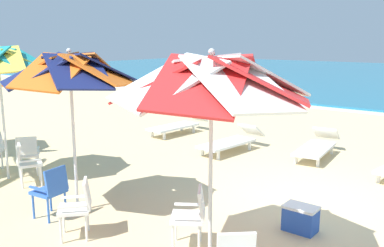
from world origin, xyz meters
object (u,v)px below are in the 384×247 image
Objects in this scene: plastic_chair_3 at (51,189)px; sun_lounger_1 at (317,146)px; plastic_chair_1 at (192,214)px; plastic_chair_6 at (28,153)px; beach_umbrella_0 at (211,81)px; plastic_chair_4 at (26,161)px; sun_lounger_3 at (178,125)px; sun_lounger_2 at (232,141)px; plastic_chair_2 at (79,205)px; cooler_box at (300,218)px; beach_umbrella_1 at (70,71)px.

plastic_chair_3 reaches higher than sun_lounger_1.
plastic_chair_1 is 1.00× the size of plastic_chair_6.
beach_umbrella_0 is 5.04m from plastic_chair_4.
plastic_chair_6 reaches higher than sun_lounger_3.
sun_lounger_1 is at bearing 56.35° from plastic_chair_4.
sun_lounger_1 and sun_lounger_2 have the same top height.
plastic_chair_6 is at bearing 173.34° from beach_umbrella_0.
plastic_chair_2 is 3.32m from cooler_box.
plastic_chair_3 is at bearing -22.68° from plastic_chair_6.
plastic_chair_2 is 0.40× the size of sun_lounger_3.
plastic_chair_4 and plastic_chair_6 have the same top height.
beach_umbrella_0 reaches higher than sun_lounger_3.
sun_lounger_2 is (-0.07, 4.90, -2.08)m from beach_umbrella_1.
plastic_chair_1 is at bearing -85.48° from sun_lounger_1.
plastic_chair_1 is 0.39× the size of sun_lounger_1.
sun_lounger_2 is at bearing 90.81° from beach_umbrella_1.
plastic_chair_2 is at bearing -99.44° from sun_lounger_1.
plastic_chair_2 is at bearing -15.63° from plastic_chair_4.
cooler_box is (3.29, 1.62, -2.16)m from beach_umbrella_1.
beach_umbrella_0 is at bearing -46.84° from sun_lounger_3.
plastic_chair_2 is 0.39× the size of sun_lounger_2.
beach_umbrella_1 reaches higher than sun_lounger_1.
plastic_chair_1 reaches higher than sun_lounger_1.
plastic_chair_1 is 1.00× the size of plastic_chair_3.
plastic_chair_4 is at bearing 177.07° from beach_umbrella_0.
beach_umbrella_1 is 2.63m from plastic_chair_4.
plastic_chair_1 is at bearing 5.10° from beach_umbrella_1.
plastic_chair_6 is at bearing -169.31° from cooler_box.
beach_umbrella_0 reaches higher than plastic_chair_2.
plastic_chair_2 and plastic_chair_6 have the same top height.
beach_umbrella_1 is at bearing 80.40° from plastic_chair_3.
cooler_box is at bearing 74.36° from beach_umbrella_0.
plastic_chair_3 is (-0.90, 0.14, 0.00)m from plastic_chair_2.
beach_umbrella_0 reaches higher than sun_lounger_1.
plastic_chair_4 is at bearing -123.65° from sun_lounger_1.
plastic_chair_3 is at bearing -165.03° from plastic_chair_1.
beach_umbrella_0 is at bearing -59.76° from sun_lounger_2.
plastic_chair_1 is at bearing 27.56° from plastic_chair_2.
beach_umbrella_0 is 5.60m from plastic_chair_6.
beach_umbrella_0 is at bearing -1.32° from beach_umbrella_1.
sun_lounger_3 is at bearing 131.73° from plastic_chair_1.
sun_lounger_3 is at bearing 114.10° from beach_umbrella_1.
sun_lounger_1 is (4.29, 5.22, -0.22)m from plastic_chair_6.
beach_umbrella_0 is 3.19× the size of plastic_chair_3.
cooler_box is (3.36, -3.27, -0.08)m from sun_lounger_2.
sun_lounger_1 is at bearing 94.52° from plastic_chair_1.
plastic_chair_4 is (-1.77, 0.61, 0.00)m from plastic_chair_3.
beach_umbrella_1 is at bearing -89.19° from sun_lounger_2.
plastic_chair_2 is at bearing -61.68° from sun_lounger_3.
sun_lounger_2 is (-0.89, 5.47, -0.22)m from plastic_chair_2.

